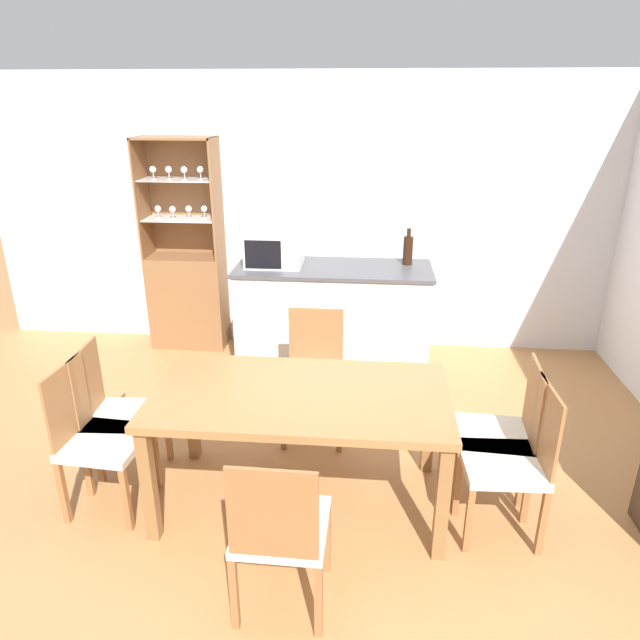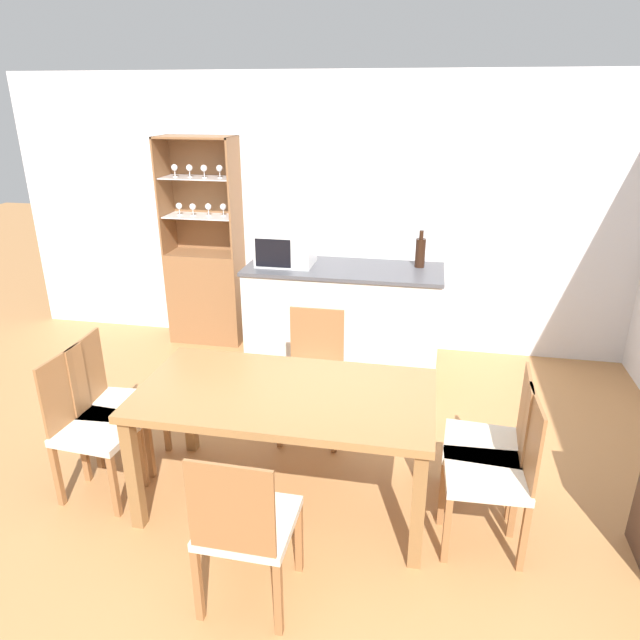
# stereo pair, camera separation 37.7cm
# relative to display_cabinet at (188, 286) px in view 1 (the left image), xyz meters

# --- Properties ---
(ground_plane) EXTENTS (18.00, 18.00, 0.00)m
(ground_plane) POSITION_rel_display_cabinet_xyz_m (1.45, -2.43, -0.60)
(ground_plane) COLOR #B27A47
(wall_back) EXTENTS (6.80, 0.06, 2.55)m
(wall_back) POSITION_rel_display_cabinet_xyz_m (1.45, 0.20, 0.67)
(wall_back) COLOR silver
(wall_back) RESTS_ON ground_plane
(kitchen_counter) EXTENTS (1.66, 0.64, 0.99)m
(kitchen_counter) POSITION_rel_display_cabinet_xyz_m (1.46, -0.54, -0.11)
(kitchen_counter) COLOR silver
(kitchen_counter) RESTS_ON ground_plane
(display_cabinet) EXTENTS (0.72, 0.36, 1.99)m
(display_cabinet) POSITION_rel_display_cabinet_xyz_m (0.00, 0.00, 0.00)
(display_cabinet) COLOR brown
(display_cabinet) RESTS_ON ground_plane
(dining_table) EXTENTS (1.71, 0.90, 0.76)m
(dining_table) POSITION_rel_display_cabinet_xyz_m (1.39, -2.29, 0.07)
(dining_table) COLOR olive
(dining_table) RESTS_ON ground_plane
(dining_chair_side_right_near) EXTENTS (0.45, 0.45, 0.92)m
(dining_chair_side_right_near) POSITION_rel_display_cabinet_xyz_m (2.58, -2.42, -0.14)
(dining_chair_side_right_near) COLOR beige
(dining_chair_side_right_near) RESTS_ON ground_plane
(dining_chair_side_right_far) EXTENTS (0.46, 0.46, 0.92)m
(dining_chair_side_right_far) POSITION_rel_display_cabinet_xyz_m (2.58, -2.16, -0.14)
(dining_chair_side_right_far) COLOR beige
(dining_chair_side_right_far) RESTS_ON ground_plane
(dining_chair_side_left_far) EXTENTS (0.46, 0.46, 0.92)m
(dining_chair_side_left_far) POSITION_rel_display_cabinet_xyz_m (0.20, -2.16, -0.14)
(dining_chair_side_left_far) COLOR beige
(dining_chair_side_left_far) RESTS_ON ground_plane
(dining_chair_head_near) EXTENTS (0.44, 0.44, 0.92)m
(dining_chair_head_near) POSITION_rel_display_cabinet_xyz_m (1.39, -3.08, -0.14)
(dining_chair_head_near) COLOR beige
(dining_chair_head_near) RESTS_ON ground_plane
(dining_chair_head_far) EXTENTS (0.44, 0.44, 0.92)m
(dining_chair_head_far) POSITION_rel_display_cabinet_xyz_m (1.39, -1.50, -0.14)
(dining_chair_head_far) COLOR beige
(dining_chair_head_far) RESTS_ON ground_plane
(dining_chair_side_left_near) EXTENTS (0.46, 0.46, 0.92)m
(dining_chair_side_left_near) POSITION_rel_display_cabinet_xyz_m (0.20, -2.42, -0.14)
(dining_chair_side_left_near) COLOR beige
(dining_chair_side_left_near) RESTS_ON ground_plane
(microwave) EXTENTS (0.47, 0.36, 0.27)m
(microwave) POSITION_rel_display_cabinet_xyz_m (0.96, -0.52, 0.53)
(microwave) COLOR silver
(microwave) RESTS_ON kitchen_counter
(wine_bottle) EXTENTS (0.08, 0.08, 0.31)m
(wine_bottle) POSITION_rel_display_cabinet_xyz_m (2.08, -0.40, 0.52)
(wine_bottle) COLOR black
(wine_bottle) RESTS_ON kitchen_counter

